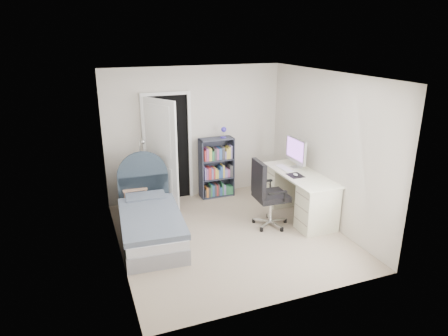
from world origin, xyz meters
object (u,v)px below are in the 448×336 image
object	(u,v)px
bed	(150,221)
bookcase	(217,169)
nightstand	(133,192)
floor_lamp	(143,182)
office_chair	(266,191)
desk	(299,193)

from	to	relation	value
bed	bookcase	world-z (taller)	bookcase
nightstand	bookcase	world-z (taller)	bookcase
bed	floor_lamp	distance (m)	1.10
office_chair	desk	bearing A→B (deg)	12.79
floor_lamp	office_chair	size ratio (longest dim) A/B	1.15
floor_lamp	bookcase	distance (m)	1.45
nightstand	floor_lamp	xyz separation A→B (m)	(0.20, 0.08, 0.14)
nightstand	bookcase	bearing A→B (deg)	7.88
bookcase	office_chair	distance (m)	1.55
nightstand	desk	xyz separation A→B (m)	(2.67, -1.12, 0.03)
nightstand	desk	size ratio (longest dim) A/B	0.38
nightstand	office_chair	xyz separation A→B (m)	(1.95, -1.29, 0.23)
bookcase	desk	distance (m)	1.70
nightstand	bed	bearing A→B (deg)	-84.05
bookcase	office_chair	bearing A→B (deg)	-78.64
bed	desk	xyz separation A→B (m)	(2.57, -0.15, 0.17)
floor_lamp	desk	xyz separation A→B (m)	(2.47, -1.21, -0.11)
bookcase	office_chair	xyz separation A→B (m)	(0.30, -1.52, 0.08)
nightstand	floor_lamp	bearing A→B (deg)	22.40
nightstand	office_chair	size ratio (longest dim) A/B	0.53
bed	bookcase	xyz separation A→B (m)	(1.55, 1.20, 0.29)
floor_lamp	bookcase	world-z (taller)	bookcase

